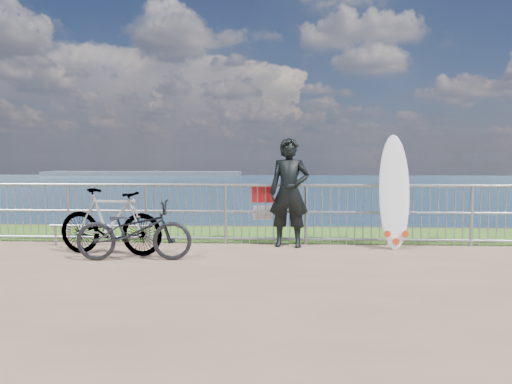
# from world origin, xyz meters

# --- Properties ---
(grass_strip) EXTENTS (120.00, 120.00, 0.00)m
(grass_strip) POSITION_xyz_m (0.00, 2.70, 0.01)
(grass_strip) COLOR #3B701F
(grass_strip) RESTS_ON ground
(seascape) EXTENTS (260.00, 260.00, 5.00)m
(seascape) POSITION_xyz_m (-43.75, 147.49, -4.03)
(seascape) COLOR brown
(seascape) RESTS_ON ground
(railing) EXTENTS (10.06, 0.10, 1.13)m
(railing) POSITION_xyz_m (0.02, 1.60, 0.58)
(railing) COLOR #93969B
(railing) RESTS_ON ground
(surfer) EXTENTS (0.77, 0.56, 1.96)m
(surfer) POSITION_xyz_m (0.69, 1.35, 0.98)
(surfer) COLOR black
(surfer) RESTS_ON ground
(surfboard) EXTENTS (0.55, 0.49, 2.03)m
(surfboard) POSITION_xyz_m (2.54, 1.29, 0.94)
(surfboard) COLOR white
(surfboard) RESTS_ON ground
(bicycle_near) EXTENTS (1.84, 0.78, 0.94)m
(bicycle_near) POSITION_xyz_m (-1.75, 0.01, 0.47)
(bicycle_near) COLOR black
(bicycle_near) RESTS_ON ground
(bicycle_far) EXTENTS (1.89, 0.81, 1.10)m
(bicycle_far) POSITION_xyz_m (-2.28, 0.43, 0.55)
(bicycle_far) COLOR black
(bicycle_far) RESTS_ON ground
(bike_rack) EXTENTS (1.94, 0.05, 0.40)m
(bike_rack) POSITION_xyz_m (-2.69, 1.17, 0.33)
(bike_rack) COLOR #93969B
(bike_rack) RESTS_ON ground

